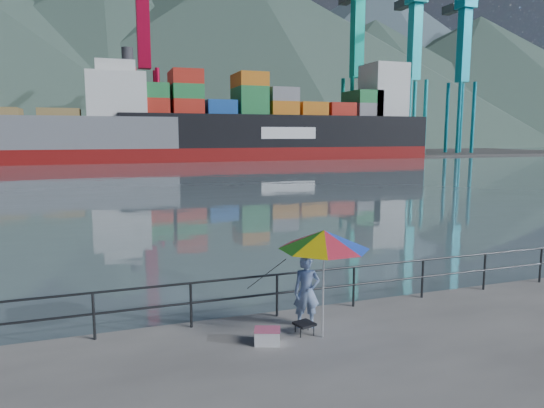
{
  "coord_description": "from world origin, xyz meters",
  "views": [
    {
      "loc": [
        -2.65,
        -8.49,
        4.2
      ],
      "look_at": [
        2.36,
        6.0,
        2.0
      ],
      "focal_mm": 32.0,
      "sensor_mm": 36.0,
      "label": 1
    }
  ],
  "objects": [
    {
      "name": "cooler_bag",
      "position": [
        0.3,
        0.33,
        0.14
      ],
      "size": [
        0.59,
        0.49,
        0.29
      ],
      "primitive_type": "cube",
      "rotation": [
        0.0,
        0.0,
        -0.36
      ],
      "color": "white",
      "rests_on": "ground"
    },
    {
      "name": "folding_stool",
      "position": [
        1.21,
        0.55,
        0.13
      ],
      "size": [
        0.46,
        0.46,
        0.25
      ],
      "color": "black",
      "rests_on": "ground"
    },
    {
      "name": "far_dock",
      "position": [
        10.0,
        93.0,
        0.0
      ],
      "size": [
        200.0,
        40.0,
        0.4
      ],
      "primitive_type": "cube",
      "color": "#514F4C",
      "rests_on": "ground"
    },
    {
      "name": "mountains",
      "position": [
        38.82,
        207.75,
        35.55
      ],
      "size": [
        600.0,
        332.8,
        80.0
      ],
      "color": "#385147",
      "rests_on": "ground"
    },
    {
      "name": "container_stacks",
      "position": [
        35.39,
        93.5,
        2.93
      ],
      "size": [
        58.0,
        5.4,
        7.8
      ],
      "color": "orange",
      "rests_on": "ground"
    },
    {
      "name": "port_cranes",
      "position": [
        31.0,
        84.0,
        16.0
      ],
      "size": [
        116.0,
        28.0,
        38.4
      ],
      "color": "#B71C0E",
      "rests_on": "ground"
    },
    {
      "name": "container_ship",
      "position": [
        29.33,
        74.99,
        5.87
      ],
      "size": [
        56.15,
        9.36,
        18.1
      ],
      "color": "maroon",
      "rests_on": "ground"
    },
    {
      "name": "fishing_rod",
      "position": [
        0.85,
        2.1,
        0.0
      ],
      "size": [
        0.49,
        1.48,
        1.09
      ],
      "primitive_type": "cylinder",
      "rotation": [
        0.96,
        0.0,
        0.31
      ],
      "color": "black",
      "rests_on": "ground"
    },
    {
      "name": "beach_umbrella",
      "position": [
        1.5,
        0.27,
        2.09
      ],
      "size": [
        2.4,
        2.4,
        2.28
      ],
      "color": "white",
      "rests_on": "ground"
    },
    {
      "name": "guardrail",
      "position": [
        0.0,
        1.7,
        0.52
      ],
      "size": [
        22.0,
        0.06,
        1.03
      ],
      "color": "#2D3033",
      "rests_on": "ground"
    },
    {
      "name": "harbor_water",
      "position": [
        0.0,
        130.0,
        0.0
      ],
      "size": [
        500.0,
        280.0,
        0.0
      ],
      "primitive_type": "cube",
      "color": "slate",
      "rests_on": "ground"
    },
    {
      "name": "bulk_carrier",
      "position": [
        -14.62,
        74.7,
        4.14
      ],
      "size": [
        50.73,
        8.78,
        14.5
      ],
      "color": "maroon",
      "rests_on": "ground"
    },
    {
      "name": "fisherman",
      "position": [
        1.4,
        0.9,
        0.8
      ],
      "size": [
        0.66,
        0.52,
        1.59
      ],
      "primitive_type": "imported",
      "rotation": [
        0.0,
        0.0,
        -0.26
      ],
      "color": "navy",
      "rests_on": "ground"
    }
  ]
}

